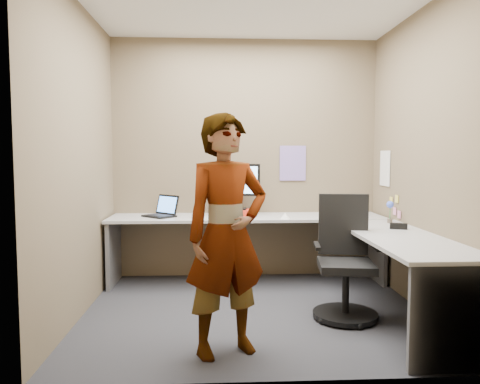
{
  "coord_description": "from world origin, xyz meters",
  "views": [
    {
      "loc": [
        -0.34,
        -4.06,
        1.38
      ],
      "look_at": [
        -0.11,
        0.25,
        1.05
      ],
      "focal_mm": 35.0,
      "sensor_mm": 36.0,
      "label": 1
    }
  ],
  "objects": [
    {
      "name": "sticky_note_d",
      "position": [
        1.49,
        0.7,
        0.92
      ],
      "size": [
        0.01,
        0.07,
        0.07
      ],
      "primitive_type": "cube",
      "color": "#F2E059",
      "rests_on": "wall_right"
    },
    {
      "name": "person",
      "position": [
        -0.26,
        -0.86,
        0.84
      ],
      "size": [
        0.72,
        0.62,
        1.68
      ],
      "primitive_type": "imported",
      "rotation": [
        0.0,
        0.0,
        0.43
      ],
      "color": "#999399",
      "rests_on": "ground"
    },
    {
      "name": "stapler",
      "position": [
        1.29,
        -0.0,
        0.76
      ],
      "size": [
        0.15,
        0.09,
        0.05
      ],
      "primitive_type": "cube",
      "rotation": [
        0.0,
        0.0,
        -0.35
      ],
      "color": "black",
      "rests_on": "desk"
    },
    {
      "name": "ground",
      "position": [
        0.0,
        0.0,
        0.0
      ],
      "size": [
        3.0,
        3.0,
        0.0
      ],
      "primitive_type": "plane",
      "color": "#242428",
      "rests_on": "ground"
    },
    {
      "name": "trackball_mouse",
      "position": [
        -0.53,
        0.89,
        0.76
      ],
      "size": [
        0.12,
        0.08,
        0.07
      ],
      "color": "#B7B7BC",
      "rests_on": "desk"
    },
    {
      "name": "wall_back",
      "position": [
        0.0,
        1.3,
        1.35
      ],
      "size": [
        3.0,
        0.0,
        3.0
      ],
      "primitive_type": "plane",
      "rotation": [
        1.57,
        0.0,
        0.0
      ],
      "color": "brown",
      "rests_on": "ground"
    },
    {
      "name": "sticky_note_b",
      "position": [
        1.49,
        0.6,
        0.82
      ],
      "size": [
        0.01,
        0.07,
        0.07
      ],
      "primitive_type": "cube",
      "color": "pink",
      "rests_on": "wall_right"
    },
    {
      "name": "wall_right",
      "position": [
        1.5,
        0.0,
        1.35
      ],
      "size": [
        0.0,
        2.7,
        2.7
      ],
      "primitive_type": "plane",
      "rotation": [
        1.57,
        0.0,
        -1.57
      ],
      "color": "brown",
      "rests_on": "ground"
    },
    {
      "name": "laptop",
      "position": [
        -0.91,
        1.0,
        0.79
      ],
      "size": [
        0.41,
        0.41,
        0.23
      ],
      "rotation": [
        0.0,
        0.0,
        -0.77
      ],
      "color": "black",
      "rests_on": "desk"
    },
    {
      "name": "desk",
      "position": [
        0.44,
        0.39,
        0.59
      ],
      "size": [
        2.98,
        2.58,
        0.73
      ],
      "color": "#B0B0B0",
      "rests_on": "ground"
    },
    {
      "name": "wall_left",
      "position": [
        -1.5,
        0.0,
        1.35
      ],
      "size": [
        0.0,
        2.7,
        2.7
      ],
      "primitive_type": "plane",
      "rotation": [
        1.57,
        0.0,
        1.57
      ],
      "color": "brown",
      "rests_on": "ground"
    },
    {
      "name": "monitor",
      "position": [
        -0.11,
        1.06,
        1.09
      ],
      "size": [
        0.53,
        0.18,
        0.5
      ],
      "rotation": [
        0.0,
        0.0,
        -0.12
      ],
      "color": "black",
      "rests_on": "paper_ream"
    },
    {
      "name": "paper_ream",
      "position": [
        -0.11,
        1.04,
        0.76
      ],
      "size": [
        0.36,
        0.28,
        0.07
      ],
      "primitive_type": "cube",
      "rotation": [
        0.0,
        0.0,
        -0.12
      ],
      "color": "red",
      "rests_on": "desk"
    },
    {
      "name": "sticky_note_c",
      "position": [
        1.49,
        0.48,
        0.8
      ],
      "size": [
        0.01,
        0.07,
        0.07
      ],
      "primitive_type": "cube",
      "color": "pink",
      "rests_on": "wall_right"
    },
    {
      "name": "flower",
      "position": [
        1.36,
        0.39,
        0.87
      ],
      "size": [
        0.07,
        0.07,
        0.22
      ],
      "color": "brown",
      "rests_on": "desk"
    },
    {
      "name": "ceiling",
      "position": [
        0.0,
        0.0,
        2.7
      ],
      "size": [
        3.0,
        3.0,
        0.0
      ],
      "primitive_type": "plane",
      "rotation": [
        3.14,
        0.0,
        0.0
      ],
      "color": "white",
      "rests_on": "wall_back"
    },
    {
      "name": "origami",
      "position": [
        0.39,
        0.75,
        0.76
      ],
      "size": [
        0.1,
        0.1,
        0.06
      ],
      "primitive_type": "cone",
      "color": "white",
      "rests_on": "desk"
    },
    {
      "name": "calendar_white",
      "position": [
        1.49,
        0.9,
        1.25
      ],
      "size": [
        0.01,
        0.28,
        0.38
      ],
      "primitive_type": "cube",
      "color": "white",
      "rests_on": "wall_right"
    },
    {
      "name": "office_chair",
      "position": [
        0.77,
        -0.17,
        0.42
      ],
      "size": [
        0.56,
        0.55,
        1.03
      ],
      "rotation": [
        0.0,
        0.0,
        -0.14
      ],
      "color": "black",
      "rests_on": "ground"
    },
    {
      "name": "calendar_purple",
      "position": [
        0.55,
        1.29,
        1.3
      ],
      "size": [
        0.3,
        0.01,
        0.4
      ],
      "primitive_type": "cube",
      "color": "#846BB7",
      "rests_on": "wall_back"
    },
    {
      "name": "sticky_note_a",
      "position": [
        1.49,
        0.55,
        0.95
      ],
      "size": [
        0.01,
        0.07,
        0.07
      ],
      "primitive_type": "cube",
      "color": "#F2E059",
      "rests_on": "wall_right"
    }
  ]
}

